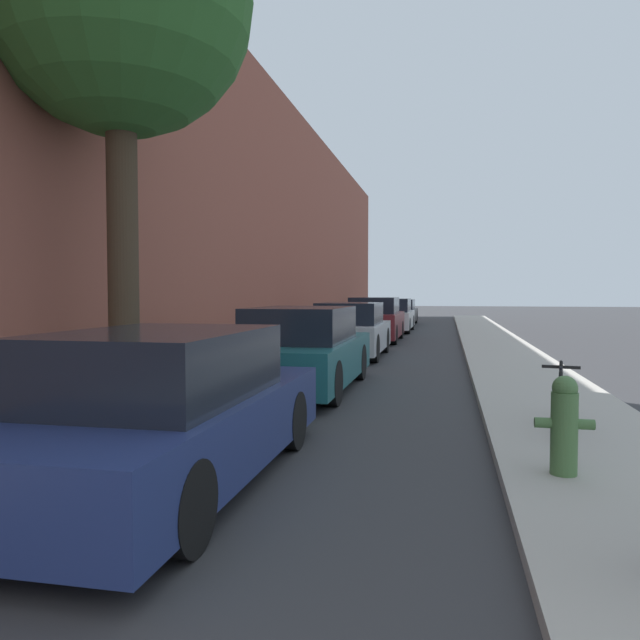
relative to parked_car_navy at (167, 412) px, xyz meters
name	(u,v)px	position (x,y,z in m)	size (l,w,h in m)	color
ground_plane	(390,357)	(0.93, 10.79, -0.64)	(120.00, 120.00, 0.00)	#333335
sidewalk_left	(281,353)	(-1.97, 10.79, -0.58)	(2.00, 52.00, 0.12)	#ADA89E
sidewalk_right	(507,357)	(3.83, 10.79, -0.58)	(2.00, 52.00, 0.12)	#ADA89E
building_facade_left	(232,201)	(-3.32, 10.79, 3.49)	(0.70, 52.00, 8.25)	brown
parked_car_navy	(167,412)	(0.00, 0.00, 0.00)	(1.71, 4.30, 1.35)	black
parked_car_teal	(303,351)	(-0.03, 5.21, 0.04)	(1.72, 4.45, 1.42)	black
parked_car_silver	(351,331)	(-0.07, 10.71, 0.03)	(1.71, 4.02, 1.41)	black
parked_car_maroon	(375,320)	(-0.04, 15.91, 0.08)	(1.72, 4.30, 1.51)	black
parked_car_white	(392,316)	(0.07, 21.09, 0.03)	(1.71, 4.47, 1.41)	black
parked_car_black	(399,312)	(-0.04, 26.73, 0.00)	(1.72, 4.58, 1.32)	black
street_tree_near	(119,4)	(-1.90, 2.64, 4.84)	(3.53, 3.53, 7.17)	#423323
fire_hydrant	(564,424)	(3.35, 0.62, -0.08)	(0.48, 0.22, 0.85)	#47703D
bicycle	(560,395)	(3.65, 2.53, -0.15)	(0.47, 1.74, 0.72)	black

